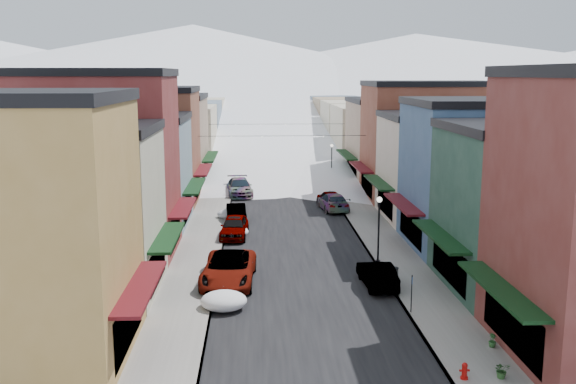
{
  "coord_description": "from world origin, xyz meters",
  "views": [
    {
      "loc": [
        -2.69,
        -22.41,
        12.14
      ],
      "look_at": [
        0.0,
        29.59,
        2.54
      ],
      "focal_mm": 40.0,
      "sensor_mm": 36.0,
      "label": 1
    }
  ],
  "objects": [
    {
      "name": "curb_right",
      "position": [
        5.05,
        60.0,
        0.07
      ],
      "size": [
        0.1,
        160.0,
        0.15
      ],
      "primitive_type": "cube",
      "color": "slate",
      "rests_on": "ground"
    },
    {
      "name": "curb_left",
      "position": [
        -5.05,
        60.0,
        0.07
      ],
      "size": [
        0.1,
        160.0,
        0.15
      ],
      "primitive_type": "cube",
      "color": "slate",
      "rests_on": "ground"
    },
    {
      "name": "bldg_l_grayblue",
      "position": [
        -13.19,
        29.0,
        4.51
      ],
      "size": [
        11.3,
        9.2,
        9.0
      ],
      "color": "gray",
      "rests_on": "ground"
    },
    {
      "name": "car_silver_sedan",
      "position": [
        -4.3,
        24.66,
        0.82
      ],
      "size": [
        2.29,
        4.97,
        1.65
      ],
      "primitive_type": "imported",
      "rotation": [
        0.0,
        0.0,
        -0.07
      ],
      "color": "#ABADB4",
      "rests_on": "ground"
    },
    {
      "name": "streetlamp_near",
      "position": [
        5.2,
        17.28,
        2.86
      ],
      "size": [
        0.36,
        0.36,
        4.29
      ],
      "color": "black",
      "rests_on": "sidewalk_right"
    },
    {
      "name": "car_white_suv",
      "position": [
        -4.3,
        13.81,
        0.89
      ],
      "size": [
        3.33,
        6.59,
        1.79
      ],
      "primitive_type": "imported",
      "rotation": [
        0.0,
        0.0,
        -0.06
      ],
      "color": "white",
      "rests_on": "ground"
    },
    {
      "name": "bldg_r_blue",
      "position": [
        13.19,
        21.0,
        5.26
      ],
      "size": [
        11.3,
        9.2,
        10.5
      ],
      "color": "#37577E",
      "rests_on": "ground"
    },
    {
      "name": "snow_pile_mid",
      "position": [
        -4.28,
        24.67,
        0.43
      ],
      "size": [
        2.15,
        2.52,
        0.91
      ],
      "color": "white",
      "rests_on": "ground"
    },
    {
      "name": "bldg_r_cream",
      "position": [
        13.69,
        30.0,
        4.51
      ],
      "size": [
        12.3,
        9.2,
        9.0
      ],
      "color": "beige",
      "rests_on": "ground"
    },
    {
      "name": "bldg_l_tan",
      "position": [
        -13.19,
        48.0,
        5.01
      ],
      "size": [
        11.3,
        11.2,
        10.0
      ],
      "color": "#91765F",
      "rests_on": "ground"
    },
    {
      "name": "planter_near",
      "position": [
        7.09,
        1.0,
        0.49
      ],
      "size": [
        0.62,
        0.54,
        0.68
      ],
      "primitive_type": "imported",
      "rotation": [
        0.0,
        0.0,
        -0.01
      ],
      "color": "#2D5627",
      "rests_on": "sidewalk_right"
    },
    {
      "name": "car_black_sedan",
      "position": [
        4.3,
        34.08,
        0.77
      ],
      "size": [
        2.78,
        5.55,
        1.55
      ],
      "primitive_type": "imported",
      "rotation": [
        0.0,
        0.0,
        3.26
      ],
      "color": "black",
      "rests_on": "ground"
    },
    {
      "name": "trash_can",
      "position": [
        5.37,
        13.17,
        0.59
      ],
      "size": [
        0.51,
        0.51,
        0.87
      ],
      "color": "#545659",
      "rests_on": "sidewalk_right"
    },
    {
      "name": "planter_far",
      "position": [
        7.8,
        3.94,
        0.46
      ],
      "size": [
        0.44,
        0.44,
        0.61
      ],
      "primitive_type": "imported",
      "rotation": [
        0.0,
        0.0,
        0.35
      ],
      "color": "#2F632D",
      "rests_on": "sidewalk_right"
    },
    {
      "name": "snow_pile_far",
      "position": [
        -4.88,
        31.0,
        0.42
      ],
      "size": [
        2.08,
        2.48,
        0.88
      ],
      "color": "white",
      "rests_on": "ground"
    },
    {
      "name": "bldg_l_cream",
      "position": [
        -13.19,
        12.5,
        4.76
      ],
      "size": [
        11.3,
        8.2,
        9.5
      ],
      "color": "#BCB698",
      "rests_on": "ground"
    },
    {
      "name": "car_lane_white",
      "position": [
        1.59,
        72.31,
        0.66
      ],
      "size": [
        2.82,
        5.03,
        1.33
      ],
      "primitive_type": "imported",
      "rotation": [
        0.0,
        0.0,
        3.01
      ],
      "color": "silver",
      "rests_on": "ground"
    },
    {
      "name": "fire_hydrant",
      "position": [
        5.57,
        1.0,
        0.47
      ],
      "size": [
        0.41,
        0.31,
        0.69
      ],
      "color": "#AF0C09",
      "rests_on": "sidewalk_right"
    },
    {
      "name": "mountain_ridge",
      "position": [
        -19.47,
        277.18,
        14.36
      ],
      "size": [
        670.0,
        340.0,
        34.0
      ],
      "color": "silver",
      "rests_on": "ground"
    },
    {
      "name": "road",
      "position": [
        0.0,
        60.0,
        0.01
      ],
      "size": [
        10.0,
        160.0,
        0.01
      ],
      "primitive_type": "cube",
      "color": "black",
      "rests_on": "ground"
    },
    {
      "name": "streetlamp_far",
      "position": [
        6.09,
        50.25,
        2.74
      ],
      "size": [
        0.34,
        0.34,
        4.1
      ],
      "color": "black",
      "rests_on": "sidewalk_right"
    },
    {
      "name": "bldg_r_tan",
      "position": [
        13.19,
        49.0,
        4.76
      ],
      "size": [
        11.3,
        11.2,
        9.5
      ],
      "color": "#9B7D65",
      "rests_on": "ground"
    },
    {
      "name": "snow_pile_near",
      "position": [
        -4.38,
        9.59,
        0.49
      ],
      "size": [
        2.43,
        2.7,
        1.03
      ],
      "color": "white",
      "rests_on": "ground"
    },
    {
      "name": "parking_sign",
      "position": [
        5.2,
        8.34,
        1.3
      ],
      "size": [
        0.05,
        0.27,
        1.97
      ],
      "color": "black",
      "rests_on": "sidewalk_right"
    },
    {
      "name": "overhead_cables",
      "position": [
        0.0,
        47.5,
        6.2
      ],
      "size": [
        16.4,
        15.04,
        0.04
      ],
      "color": "black",
      "rests_on": "ground"
    },
    {
      "name": "bldg_l_brick_far",
      "position": [
        -14.19,
        38.0,
        5.51
      ],
      "size": [
        13.3,
        9.2,
        11.0
      ],
      "color": "brown",
      "rests_on": "ground"
    },
    {
      "name": "sidewalk_right",
      "position": [
        6.6,
        60.0,
        0.07
      ],
      "size": [
        3.2,
        160.0,
        0.15
      ],
      "primitive_type": "cube",
      "color": "gray",
      "rests_on": "ground"
    },
    {
      "name": "car_lane_silver",
      "position": [
        -1.74,
        49.87,
        0.76
      ],
      "size": [
        1.91,
        4.52,
        1.53
      ],
      "primitive_type": "imported",
      "rotation": [
        0.0,
        0.0,
        0.02
      ],
      "color": "gray",
      "rests_on": "ground"
    },
    {
      "name": "distant_blocks",
      "position": [
        0.0,
        83.0,
        4.0
      ],
      "size": [
        34.0,
        55.0,
        8.0
      ],
      "color": "gray",
      "rests_on": "ground"
    },
    {
      "name": "car_green_sedan",
      "position": [
        4.3,
        12.87,
        0.74
      ],
      "size": [
        1.8,
        4.55,
        1.47
      ],
      "primitive_type": "imported",
      "rotation": [
        0.0,
        0.0,
        3.2
      ],
      "color": "black",
      "rests_on": "ground"
    },
    {
      "name": "bldg_l_brick_near",
      "position": [
        -13.69,
        20.5,
        6.26
      ],
      "size": [
        12.3,
        8.2,
        12.5
      ],
      "color": "maroon",
      "rests_on": "ground"
    },
    {
      "name": "car_dark_hatch",
      "position": [
        -4.3,
        29.81,
        0.73
      ],
      "size": [
        1.88,
        4.52,
        1.45
      ],
      "primitive_type": "imported",
      "rotation": [
        0.0,
        0.0,
        0.08
      ],
      "color": "black",
      "rests_on": "ground"
    },
    {
      "name": "bldg_r_green",
      "position": [
        13.19,
        12.0,
        4.76
      ],
      "size": [
        11.3,
        9.2,
        9.5
      ],
      "color": "#204234",
      "rests_on": "ground"
    },
    {
      "name": "bldg_l_yellow",
      "position": [
        -13.19,
        4.0,
        5.76
      ],
      "size": [
        11.3,
        8.7,
        11.5
      ],
      "color": "#A67E3D",
      "rests_on": "ground"
    },
    {
      "name": "sidewalk_left",
      "position": [
        -6.6,
        60.0,
        0.07
      ],
      "size": [
        3.2,
        160.0,
        0.15
      ],
      "primitive_type": "cube",
      "color": "gray",
      "rests_on": "ground"
    },
    {
      "name": "bldg_r_brick_far",
      "position": [
        14.19,
        39.0,
        5.76
      ],
      "size": [
        13.3,
        9.2,
        11.5
      ],
      "color": "brown",
      "rests_on": "ground"
    },
    {
      "name": "car_gray_suv",
      "position": [
        4.22,
        35.66,
        0.78
      ],
      "size": [
        2.35,
        4.73,
        1.55
      ],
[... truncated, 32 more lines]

